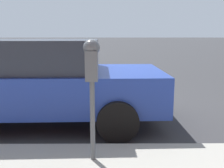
# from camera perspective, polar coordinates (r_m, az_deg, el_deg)

# --- Properties ---
(ground_plane) EXTENTS (220.00, 220.00, 0.00)m
(ground_plane) POSITION_cam_1_polar(r_m,az_deg,el_deg) (5.92, -10.01, -5.15)
(ground_plane) COLOR #333335
(parking_meter) EXTENTS (0.21, 0.19, 1.44)m
(parking_meter) POSITION_cam_1_polar(r_m,az_deg,el_deg) (3.00, -4.41, 3.14)
(parking_meter) COLOR #4C5156
(parking_meter) RESTS_ON sidewalk
(car_blue) EXTENTS (2.18, 4.47, 1.52)m
(car_blue) POSITION_cam_1_polar(r_m,az_deg,el_deg) (4.90, -16.17, 0.81)
(car_blue) COLOR navy
(car_blue) RESTS_ON ground_plane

